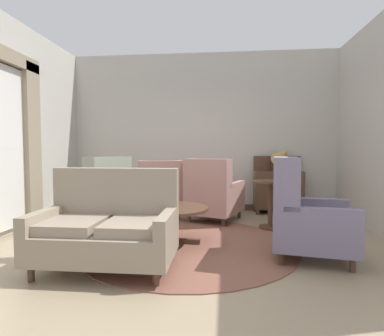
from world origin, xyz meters
TOP-DOWN VIEW (x-y plane):
  - ground at (0.00, 0.00)m, footprint 7.52×7.52m
  - wall_back at (0.00, 2.68)m, footprint 5.44×0.08m
  - wall_left at (-2.64, 0.81)m, footprint 0.08×3.76m
  - baseboard_back at (0.00, 2.63)m, footprint 5.28×0.03m
  - area_rug at (0.00, 0.30)m, footprint 2.70×2.70m
  - coffee_table at (-0.21, 0.33)m, footprint 0.92×0.92m
  - porcelain_vase at (-0.27, 0.34)m, footprint 0.15×0.15m
  - settee at (-0.72, -0.53)m, footprint 1.36×0.80m
  - armchair_back_corner at (-1.52, 1.19)m, footprint 1.09×1.06m
  - armchair_foreground_right at (1.31, -0.04)m, footprint 0.94×0.86m
  - armchair_near_sideboard at (-0.67, 1.75)m, footprint 0.96×1.01m
  - armchair_far_left at (0.27, 1.64)m, footprint 1.04×1.13m
  - side_table at (1.14, 1.20)m, footprint 0.51×0.51m
  - sideboard at (1.46, 2.39)m, footprint 0.89×0.39m
  - gramophone at (1.51, 2.30)m, footprint 0.48×0.54m

SIDE VIEW (x-z plane):
  - ground at x=0.00m, z-range 0.00..0.00m
  - area_rug at x=0.00m, z-range 0.00..0.01m
  - baseboard_back at x=0.00m, z-range 0.00..0.12m
  - coffee_table at x=-0.21m, z-range 0.16..0.63m
  - settee at x=-0.72m, z-range -0.09..0.91m
  - armchair_near_sideboard at x=-0.67m, z-range -0.08..0.94m
  - armchair_far_left at x=0.27m, z-range -0.09..0.96m
  - side_table at x=1.14m, z-range 0.08..0.81m
  - armchair_back_corner at x=-1.52m, z-range -0.09..1.00m
  - armchair_foreground_right at x=1.31m, z-range -0.09..1.02m
  - sideboard at x=1.46m, z-range -0.07..1.01m
  - porcelain_vase at x=-0.27m, z-range 0.44..0.81m
  - gramophone at x=1.51m, z-range 0.79..1.31m
  - wall_back at x=0.00m, z-range 0.00..3.11m
  - wall_left at x=-2.64m, z-range 0.00..3.11m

